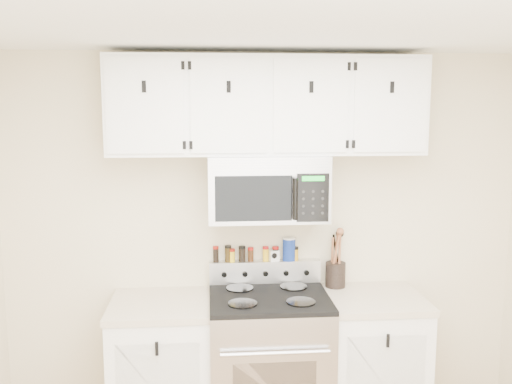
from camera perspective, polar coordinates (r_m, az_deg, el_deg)
The scene contains 19 objects.
back_wall at distance 3.92m, azimuth 0.84°, elevation -4.65°, with size 3.50×0.01×2.50m, color beige.
ceiling at distance 2.11m, azimuth 5.82°, elevation 17.99°, with size 3.50×3.50×0.01m, color white.
range at distance 3.87m, azimuth 1.30°, elevation -16.80°, with size 0.76×0.65×1.10m.
base_cabinet_left at distance 3.90m, azimuth -9.35°, elevation -17.15°, with size 0.64×0.62×0.92m.
base_cabinet_right at distance 4.03m, azimuth 11.48°, elevation -16.32°, with size 0.64×0.62×0.92m.
microwave at distance 3.66m, azimuth 1.16°, elevation 0.46°, with size 0.76×0.44×0.42m.
upper_cabinets at distance 3.65m, azimuth 1.13°, elevation 8.63°, with size 2.00×0.35×0.62m.
utensil_crock at distance 3.97m, azimuth 7.96°, elevation -7.98°, with size 0.14×0.14×0.40m.
kitchen_timer at distance 3.92m, azimuth 1.79°, elevation -6.35°, with size 0.06×0.05×0.07m, color white.
salt_canister at distance 3.92m, azimuth 3.32°, elevation -5.69°, with size 0.09×0.09×0.16m.
spice_jar_0 at distance 3.89m, azimuth -4.04°, elevation -6.21°, with size 0.04×0.04×0.11m.
spice_jar_1 at distance 3.89m, azimuth -2.81°, elevation -6.16°, with size 0.04×0.04×0.11m.
spice_jar_2 at distance 3.90m, azimuth -2.43°, elevation -6.33°, with size 0.04×0.04×0.09m.
spice_jar_3 at distance 3.90m, azimuth -1.40°, elevation -6.19°, with size 0.05×0.05×0.11m.
spice_jar_4 at distance 3.90m, azimuth -0.53°, elevation -6.24°, with size 0.04×0.04×0.10m.
spice_jar_5 at distance 3.91m, azimuth 0.97°, elevation -6.18°, with size 0.04×0.04×0.10m.
spice_jar_6 at distance 3.92m, azimuth 1.96°, elevation -6.16°, with size 0.04×0.04×0.10m.
spice_jar_7 at distance 3.93m, azimuth 3.13°, elevation -6.07°, with size 0.04×0.04×0.11m.
spice_jar_8 at distance 3.94m, azimuth 3.96°, elevation -6.15°, with size 0.04×0.04×0.09m.
Camera 1 is at (-0.38, -2.05, 2.15)m, focal length 40.00 mm.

